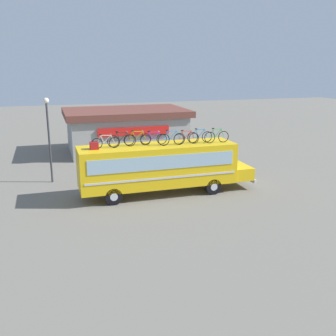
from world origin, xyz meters
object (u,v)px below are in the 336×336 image
at_px(rooftop_bicycle_8, 217,137).
at_px(rooftop_bicycle_6, 186,138).
at_px(rooftop_bicycle_5, 172,139).
at_px(rooftop_bicycle_4, 154,139).
at_px(rooftop_bicycle_1, 106,142).
at_px(rooftop_bicycle_2, 122,140).
at_px(rooftop_bicycle_7, 200,137).
at_px(luggage_bag_1, 94,146).
at_px(street_lamp, 48,129).
at_px(rooftop_bicycle_3, 137,139).
at_px(bus, 161,165).

bearing_deg(rooftop_bicycle_8, rooftop_bicycle_6, 174.14).
bearing_deg(rooftop_bicycle_5, rooftop_bicycle_4, 155.93).
bearing_deg(rooftop_bicycle_8, rooftop_bicycle_1, 176.58).
relative_size(rooftop_bicycle_2, rooftop_bicycle_7, 1.05).
relative_size(luggage_bag_1, rooftop_bicycle_8, 0.29).
relative_size(rooftop_bicycle_4, street_lamp, 0.29).
distance_m(rooftop_bicycle_3, rooftop_bicycle_6, 3.07).
relative_size(rooftop_bicycle_4, rooftop_bicycle_7, 1.01).
height_order(bus, rooftop_bicycle_7, rooftop_bicycle_7).
xyz_separation_m(rooftop_bicycle_6, rooftop_bicycle_8, (1.99, -0.20, 0.02)).
bearing_deg(street_lamp, rooftop_bicycle_4, -36.71).
xyz_separation_m(luggage_bag_1, rooftop_bicycle_7, (6.72, -0.03, 0.17)).
bearing_deg(rooftop_bicycle_5, rooftop_bicycle_3, 159.30).
bearing_deg(rooftop_bicycle_5, luggage_bag_1, 176.59).
distance_m(rooftop_bicycle_3, rooftop_bicycle_4, 1.01).
distance_m(luggage_bag_1, rooftop_bicycle_8, 7.73).
bearing_deg(rooftop_bicycle_1, rooftop_bicycle_4, 2.99).
xyz_separation_m(bus, rooftop_bicycle_1, (-3.45, -0.02, 1.70)).
bearing_deg(rooftop_bicycle_2, rooftop_bicycle_7, -2.35).
bearing_deg(rooftop_bicycle_2, street_lamp, 132.18).
distance_m(bus, luggage_bag_1, 4.43).
bearing_deg(rooftop_bicycle_6, street_lamp, 148.73).
distance_m(rooftop_bicycle_4, rooftop_bicycle_5, 1.13).
distance_m(rooftop_bicycle_4, rooftop_bicycle_8, 4.06).
relative_size(luggage_bag_1, rooftop_bicycle_4, 0.29).
xyz_separation_m(rooftop_bicycle_6, rooftop_bicycle_7, (0.99, 0.17, 0.01)).
bearing_deg(rooftop_bicycle_8, rooftop_bicycle_4, 171.82).
xyz_separation_m(rooftop_bicycle_5, rooftop_bicycle_8, (2.99, -0.12, -0.01)).
distance_m(rooftop_bicycle_2, street_lamp, 6.23).
bearing_deg(rooftop_bicycle_7, rooftop_bicycle_5, -172.70).
distance_m(rooftop_bicycle_5, rooftop_bicycle_7, 2.00).
bearing_deg(rooftop_bicycle_3, rooftop_bicycle_8, -9.92).
bearing_deg(rooftop_bicycle_6, rooftop_bicycle_5, -175.08).
distance_m(rooftop_bicycle_5, street_lamp, 8.83).
xyz_separation_m(rooftop_bicycle_2, rooftop_bicycle_7, (5.02, -0.21, -0.01)).
bearing_deg(rooftop_bicycle_8, rooftop_bicycle_5, 177.74).
height_order(rooftop_bicycle_4, rooftop_bicycle_8, rooftop_bicycle_8).
height_order(rooftop_bicycle_6, rooftop_bicycle_7, rooftop_bicycle_7).
distance_m(luggage_bag_1, rooftop_bicycle_7, 6.72).
bearing_deg(street_lamp, rooftop_bicycle_3, -39.60).
relative_size(rooftop_bicycle_4, rooftop_bicycle_8, 1.01).
xyz_separation_m(bus, rooftop_bicycle_7, (2.57, -0.06, 1.72)).
relative_size(rooftop_bicycle_2, rooftop_bicycle_6, 1.04).
xyz_separation_m(rooftop_bicycle_2, rooftop_bicycle_4, (2.01, -0.00, -0.03)).
bearing_deg(rooftop_bicycle_5, rooftop_bicycle_2, 171.38).
xyz_separation_m(bus, rooftop_bicycle_6, (1.59, -0.23, 1.71)).
height_order(luggage_bag_1, rooftop_bicycle_5, rooftop_bicycle_5).
bearing_deg(rooftop_bicycle_2, rooftop_bicycle_4, -0.05).
bearing_deg(rooftop_bicycle_7, rooftop_bicycle_8, -20.40).
distance_m(rooftop_bicycle_2, rooftop_bicycle_4, 2.01).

